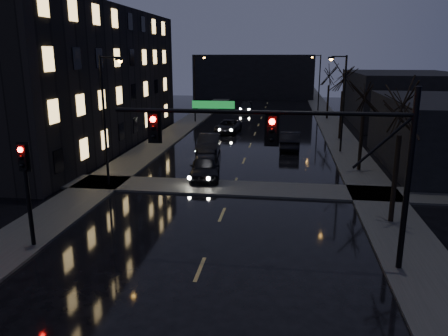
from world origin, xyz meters
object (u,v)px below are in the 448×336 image
(oncoming_car_d, at_px, (246,107))
(oncoming_car_b, at_px, (209,144))
(oncoming_car_a, at_px, (205,167))
(lead_car, at_px, (290,140))
(oncoming_car_c, at_px, (228,126))

(oncoming_car_d, bearing_deg, oncoming_car_b, -93.99)
(oncoming_car_d, bearing_deg, oncoming_car_a, -91.96)
(oncoming_car_b, distance_m, lead_car, 7.26)
(oncoming_car_a, height_order, lead_car, oncoming_car_a)
(lead_car, bearing_deg, oncoming_car_c, -48.16)
(oncoming_car_b, relative_size, oncoming_car_d, 1.03)
(oncoming_car_a, xyz_separation_m, oncoming_car_d, (-0.45, 35.34, -0.11))
(oncoming_car_a, distance_m, lead_car, 11.80)
(lead_car, bearing_deg, oncoming_car_a, 62.40)
(oncoming_car_a, bearing_deg, oncoming_car_b, 90.41)
(oncoming_car_b, xyz_separation_m, oncoming_car_d, (0.63, 27.67, -0.12))
(lead_car, bearing_deg, oncoming_car_d, -75.15)
(oncoming_car_a, distance_m, oncoming_car_b, 7.74)
(oncoming_car_c, relative_size, lead_car, 1.02)
(oncoming_car_a, xyz_separation_m, oncoming_car_b, (-1.08, 7.66, 0.01))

